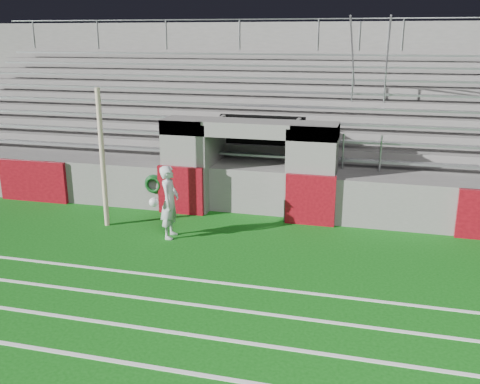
# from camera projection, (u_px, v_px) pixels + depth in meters

# --- Properties ---
(ground) EXTENTS (90.00, 90.00, 0.00)m
(ground) POSITION_uv_depth(u_px,v_px,m) (211.00, 261.00, 11.85)
(ground) COLOR #0D500E
(ground) RESTS_ON ground
(field_post) EXTENTS (0.13, 0.13, 3.58)m
(field_post) POSITION_uv_depth(u_px,v_px,m) (102.00, 159.00, 13.60)
(field_post) COLOR tan
(field_post) RESTS_ON ground
(stadium_structure) EXTENTS (26.00, 8.48, 5.42)m
(stadium_structure) POSITION_uv_depth(u_px,v_px,m) (279.00, 133.00, 18.83)
(stadium_structure) COLOR #5E5C59
(stadium_structure) RESTS_ON ground
(goalkeeper_with_ball) EXTENTS (0.66, 0.74, 1.82)m
(goalkeeper_with_ball) POSITION_uv_depth(u_px,v_px,m) (169.00, 202.00, 13.01)
(goalkeeper_with_ball) COLOR #B2B8BC
(goalkeeper_with_ball) RESTS_ON ground
(hose_coil) EXTENTS (0.55, 0.15, 0.55)m
(hose_coil) POSITION_uv_depth(u_px,v_px,m) (154.00, 184.00, 14.97)
(hose_coil) COLOR #0B3B18
(hose_coil) RESTS_ON ground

